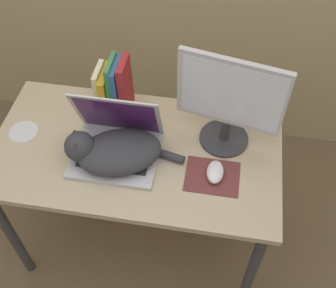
{
  "coord_description": "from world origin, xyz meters",
  "views": [
    {
      "loc": [
        0.3,
        -0.7,
        2.06
      ],
      "look_at": [
        0.14,
        0.28,
        0.85
      ],
      "focal_mm": 45.0,
      "sensor_mm": 36.0,
      "label": 1
    }
  ],
  "objects": [
    {
      "name": "book_row",
      "position": [
        -0.13,
        0.53,
        0.86
      ],
      "size": [
        0.14,
        0.15,
        0.26
      ],
      "color": "beige",
      "rests_on": "desk"
    },
    {
      "name": "cd_disc",
      "position": [
        -0.48,
        0.33,
        0.75
      ],
      "size": [
        0.12,
        0.12,
        0.0
      ],
      "color": "silver",
      "rests_on": "desk"
    },
    {
      "name": "mousepad",
      "position": [
        0.32,
        0.23,
        0.75
      ],
      "size": [
        0.21,
        0.17,
        0.0
      ],
      "color": "brown",
      "rests_on": "desk"
    },
    {
      "name": "cat",
      "position": [
        -0.07,
        0.25,
        0.81
      ],
      "size": [
        0.45,
        0.32,
        0.15
      ],
      "color": "#333338",
      "rests_on": "desk"
    },
    {
      "name": "computer_mouse",
      "position": [
        0.33,
        0.24,
        0.77
      ],
      "size": [
        0.06,
        0.11,
        0.04
      ],
      "color": "silver",
      "rests_on": "mousepad"
    },
    {
      "name": "external_monitor",
      "position": [
        0.35,
        0.43,
        0.96
      ],
      "size": [
        0.4,
        0.2,
        0.41
      ],
      "color": "#333338",
      "rests_on": "desk"
    },
    {
      "name": "desk",
      "position": [
        0.0,
        0.31,
        0.65
      ],
      "size": [
        1.16,
        0.63,
        0.75
      ],
      "color": "tan",
      "rests_on": "ground_plane"
    },
    {
      "name": "laptop",
      "position": [
        -0.07,
        0.29,
        0.8
      ],
      "size": [
        0.34,
        0.28,
        0.28
      ],
      "color": "#B7B7BC",
      "rests_on": "desk"
    }
  ]
}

